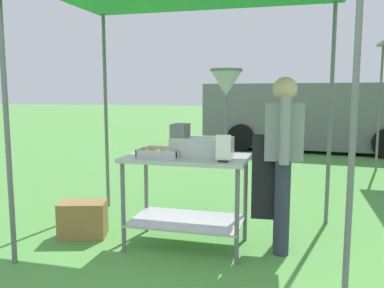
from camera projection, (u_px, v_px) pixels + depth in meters
name	position (u px, v px, depth m)	size (l,w,h in m)	color
ground_plane	(255.00, 164.00, 8.22)	(70.00, 70.00, 0.00)	#519342
donut_cart	(187.00, 181.00, 3.74)	(1.15, 0.68, 0.88)	#B7B7BC
donut_tray	(160.00, 153.00, 3.71)	(0.40, 0.33, 0.07)	#B7B7BC
donut_fryer	(209.00, 123.00, 3.62)	(0.64, 0.29, 0.80)	#B7B7BC
menu_sign	(223.00, 150.00, 3.38)	(0.13, 0.05, 0.23)	black
vendor	(282.00, 155.00, 3.62)	(0.46, 0.54, 1.61)	#2D3347
supply_crate	(83.00, 219.00, 4.05)	(0.52, 0.40, 0.36)	olive
van_grey	(314.00, 116.00, 10.22)	(5.54, 2.46, 1.69)	slate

